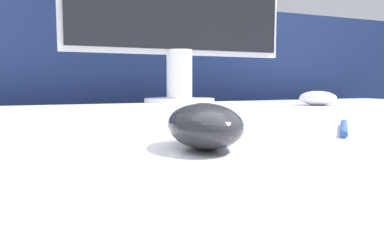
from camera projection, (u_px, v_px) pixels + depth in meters
The scene contains 5 objects.
partition_panel at pixel (85, 166), 1.17m from camera, with size 5.00×0.03×1.04m.
computer_mouse_near at pixel (205, 125), 0.33m from camera, with size 0.08×0.11×0.04m.
keyboard at pixel (144, 115), 0.54m from camera, with size 0.41×0.16×0.02m.
computer_mouse_far at pixel (318, 98), 0.97m from camera, with size 0.10×0.11×0.04m.
pen at pixel (344, 128), 0.45m from camera, with size 0.10×0.10×0.01m.
Camera 1 is at (-0.14, -0.50, 0.78)m, focal length 35.00 mm.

